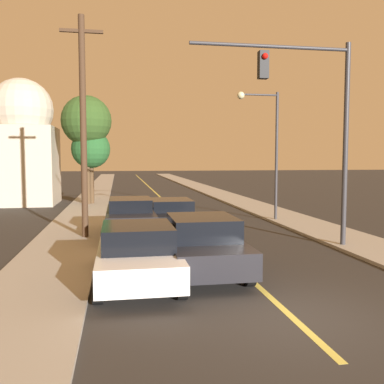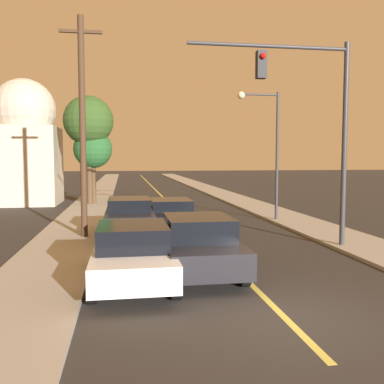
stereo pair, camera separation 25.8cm
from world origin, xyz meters
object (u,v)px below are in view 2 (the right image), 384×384
Objects in this scene: car_outer_lane_front at (133,253)px; car_near_lane_front at (198,244)px; car_near_lane_second at (170,214)px; streetlamp_right at (267,136)px; tree_left_near at (88,122)px; traffic_signal_mast at (312,108)px; car_outer_lane_second at (129,217)px; tree_left_far at (93,150)px; utility_pole_left at (82,124)px; domed_building_left at (25,142)px.

car_near_lane_front is at bearing 22.29° from car_outer_lane_front.
car_near_lane_front reaches higher than car_outer_lane_front.
streetlamp_right is (4.98, 1.93, 3.50)m from car_near_lane_second.
tree_left_near is at bearing 135.87° from streetlamp_right.
traffic_signal_mast is 1.11× the size of streetlamp_right.
tree_left_far is (-2.23, 12.46, 2.91)m from car_outer_lane_second.
domed_building_left is at bearing 110.14° from utility_pole_left.
car_near_lane_second is 0.69× the size of traffic_signal_mast.
car_near_lane_front is 6.93m from car_near_lane_second.
car_near_lane_front is at bearing -90.00° from car_near_lane_second.
tree_left_far is at bearing 118.11° from traffic_signal_mast.
domed_building_left reaches higher than tree_left_near.
tree_left_near reaches higher than tree_left_far.
streetlamp_right reaches higher than car_near_lane_front.
utility_pole_left is (-8.50, -3.35, 0.24)m from streetlamp_right.
utility_pole_left reaches higher than car_outer_lane_front.
streetlamp_right is 0.88× the size of tree_left_near.
tree_left_near is at bearing 119.17° from traffic_signal_mast.
car_near_lane_second is at bearing 36.79° from car_outer_lane_second.
tree_left_far reaches higher than car_outer_lane_front.
car_outer_lane_second is 0.66× the size of tree_left_near.
car_near_lane_front is 0.74× the size of streetlamp_right.
car_outer_lane_second is 0.76× the size of streetlamp_right.
traffic_signal_mast is at bearing -60.83° from tree_left_near.
traffic_signal_mast is 17.77m from tree_left_far.
streetlamp_right is 0.74× the size of domed_building_left.
utility_pole_left reaches higher than car_outer_lane_second.
car_outer_lane_second is (-1.78, 5.60, 0.01)m from car_near_lane_front.
streetlamp_right is 17.20m from domed_building_left.
domed_building_left is (-8.61, 12.46, 3.49)m from car_near_lane_second.
domed_building_left is (-5.09, 13.88, -0.24)m from utility_pole_left.
tree_left_near reaches higher than car_outer_lane_front.
car_near_lane_front is 0.54× the size of domed_building_left.
car_outer_lane_front is 12.23m from streetlamp_right.
tree_left_near is (-2.46, 12.21, 4.75)m from car_outer_lane_second.
car_near_lane_second is 1.01× the size of car_outer_lane_second.
utility_pole_left reaches higher than car_near_lane_front.
car_outer_lane_second reaches higher than car_outer_lane_front.
traffic_signal_mast is at bearing -61.89° from tree_left_far.
domed_building_left is at bearing 108.73° from car_outer_lane_front.
tree_left_near reaches higher than car_near_lane_front.
streetlamp_right reaches higher than car_outer_lane_front.
streetlamp_right is (6.76, 3.26, 3.41)m from car_outer_lane_second.
tree_left_far is at bearing 100.14° from car_outer_lane_second.
domed_building_left reaches higher than car_outer_lane_second.
car_outer_lane_second is 0.68× the size of traffic_signal_mast.
tree_left_far is at bearing 134.34° from streetlamp_right.
car_near_lane_front is 0.66× the size of traffic_signal_mast.
tree_left_near is at bearing 111.32° from car_near_lane_second.
utility_pole_left is (-1.73, 6.24, 3.69)m from car_outer_lane_front.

